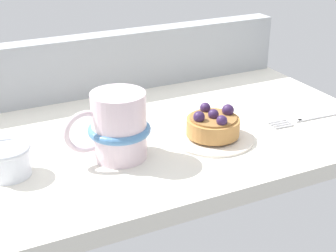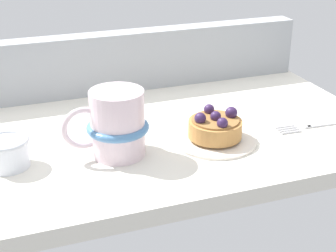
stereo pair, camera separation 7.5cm
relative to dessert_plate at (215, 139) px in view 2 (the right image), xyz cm
name	(u,v)px [view 2 (the right image)]	position (x,y,z in cm)	size (l,w,h in cm)	color
ground_plane	(166,134)	(-5.25, 7.37, -1.67)	(69.19, 43.70, 2.57)	silver
window_rail_back	(132,60)	(-5.25, 27.09, 5.21)	(67.81, 4.25, 11.19)	#9EA3A8
dessert_plate	(215,139)	(0.00, 0.00, 0.00)	(12.92, 12.92, 0.83)	silver
raspberry_tart	(215,126)	(0.02, 0.01, 2.10)	(8.19, 8.19, 4.39)	#B77F42
coffee_mug	(116,124)	(-15.17, 0.91, 4.44)	(12.53, 9.01, 9.83)	silver
dessert_fork	(326,124)	(19.72, -0.90, -0.09)	(18.05, 2.64, 0.60)	#B7B7BC
sugar_bowl	(7,152)	(-30.37, 2.55, 1.87)	(6.41, 6.41, 4.23)	silver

